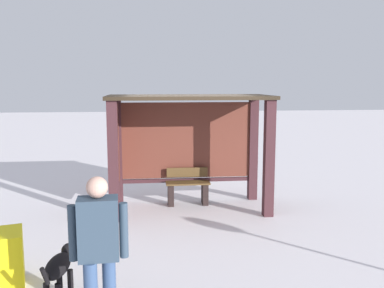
% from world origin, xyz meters
% --- Properties ---
extents(ground_plane, '(60.00, 60.00, 0.00)m').
position_xyz_m(ground_plane, '(0.00, 0.00, 0.00)').
color(ground_plane, silver).
extents(bus_shelter, '(3.24, 1.52, 2.33)m').
position_xyz_m(bus_shelter, '(-0.12, 0.22, 1.57)').
color(bus_shelter, '#3D2125').
rests_on(bus_shelter, ground).
extents(bench_left_inside, '(0.93, 0.35, 0.77)m').
position_xyz_m(bench_left_inside, '(0.00, 0.34, 0.34)').
color(bench_left_inside, brown).
rests_on(bench_left_inside, ground).
extents(person_walking, '(0.60, 0.34, 1.66)m').
position_xyz_m(person_walking, '(-1.36, -4.22, 0.96)').
color(person_walking, '#2E4051').
rests_on(person_walking, ground).
extents(dog, '(0.33, 0.84, 0.64)m').
position_xyz_m(dog, '(-1.89, -3.57, 0.44)').
color(dog, black).
rests_on(dog, ground).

